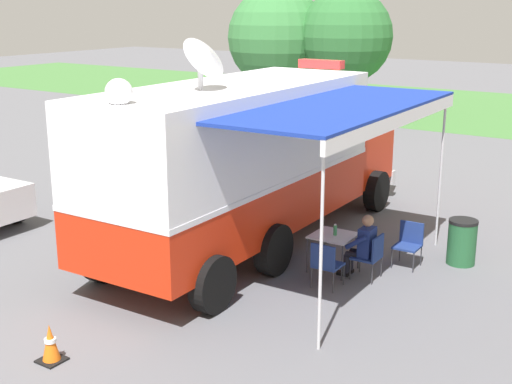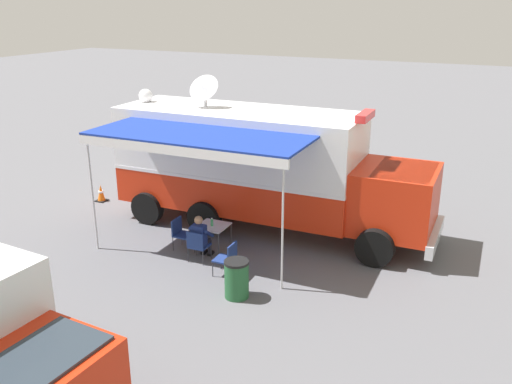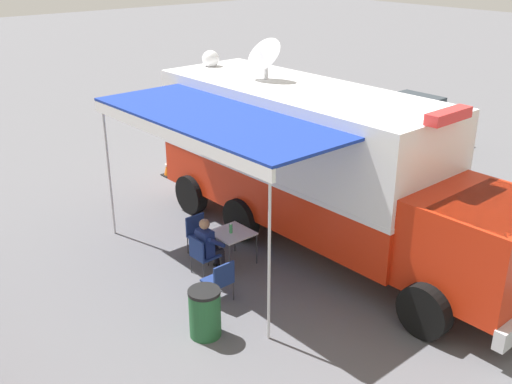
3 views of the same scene
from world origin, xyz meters
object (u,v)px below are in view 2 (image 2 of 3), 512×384
command_truck (261,165)px  folding_chair_spare_by_truck (228,257)px  folding_chair_beside_table (181,231)px  car_behind_truck (268,139)px  seated_responder (201,236)px  folding_chair_at_table (197,244)px  trash_bin (237,279)px  water_bottle (212,222)px  folding_table (213,227)px  traffic_cone (101,193)px

command_truck → folding_chair_spare_by_truck: command_truck is taller
folding_chair_beside_table → car_behind_truck: bearing=-170.4°
folding_chair_beside_table → seated_responder: (0.32, 0.84, 0.14)m
folding_chair_at_table → seated_responder: size_ratio=0.70×
folding_chair_beside_table → trash_bin: size_ratio=0.96×
water_bottle → car_behind_truck: 9.32m
folding_chair_at_table → car_behind_truck: bearing=-166.1°
folding_chair_beside_table → trash_bin: (1.66, 2.59, -0.06)m
folding_table → folding_chair_at_table: (0.80, -0.00, -0.16)m
command_truck → trash_bin: command_truck is taller
seated_responder → traffic_cone: seated_responder is taller
folding_table → traffic_cone: folding_table is taller
seated_responder → traffic_cone: size_ratio=2.16×
folding_chair_spare_by_truck → water_bottle: bearing=-135.4°
water_bottle → folding_chair_at_table: bearing=-0.0°
trash_bin → folding_chair_spare_by_truck: bearing=-141.2°
folding_table → folding_chair_spare_by_truck: 1.56m
command_truck → seated_responder: (2.72, -0.48, -1.29)m
seated_responder → car_behind_truck: car_behind_truck is taller
traffic_cone → folding_chair_beside_table: bearing=65.7°
car_behind_truck → command_truck: bearing=22.8°
folding_chair_beside_table → seated_responder: 0.91m
traffic_cone → car_behind_truck: car_behind_truck is taller
water_bottle → seated_responder: (0.58, -0.00, -0.18)m
folding_chair_at_table → trash_bin: (1.15, 1.75, -0.06)m
folding_chair_spare_by_truck → traffic_cone: bearing=-114.0°
folding_chair_beside_table → folding_chair_at_table: bearing=59.0°
folding_chair_at_table → folding_chair_beside_table: 0.99m
car_behind_truck → trash_bin: bearing=20.8°
command_truck → traffic_cone: (0.34, -5.87, -1.66)m
car_behind_truck → traffic_cone: bearing=-22.5°
trash_bin → car_behind_truck: 11.69m
folding_table → water_bottle: 0.16m
folding_chair_beside_table → car_behind_truck: 9.39m
folding_chair_beside_table → folding_chair_spare_by_truck: same height
folding_chair_beside_table → seated_responder: size_ratio=0.70×
folding_table → water_bottle: size_ratio=3.65×
command_truck → trash_bin: (4.06, 1.27, -1.49)m
folding_table → folding_chair_spare_by_truck: folding_chair_spare_by_truck is taller
folding_chair_beside_table → folding_chair_spare_by_truck: size_ratio=1.00×
water_bottle → trash_bin: size_ratio=0.25×
water_bottle → command_truck: bearing=167.4°
command_truck → trash_bin: size_ratio=10.49×
folding_chair_at_table → folding_chair_spare_by_truck: 1.12m
folding_table → seated_responder: 0.61m
command_truck → folding_chair_at_table: bearing=-9.3°
folding_table → traffic_cone: (-1.76, -5.40, -0.39)m
folding_table → car_behind_truck: (-8.97, -2.41, 0.21)m
folding_chair_beside_table → folding_table: bearing=108.8°
trash_bin → water_bottle: bearing=-137.8°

